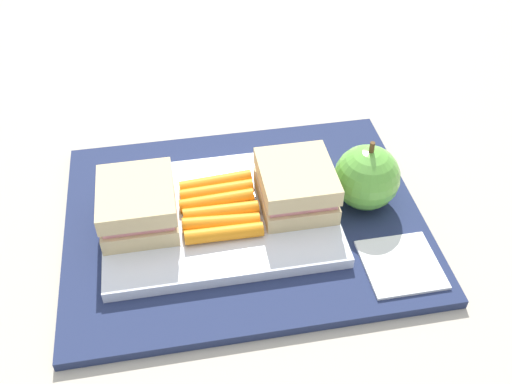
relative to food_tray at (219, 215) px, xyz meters
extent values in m
plane|color=#B7AD99|center=(0.03, 0.00, -0.02)|extent=(2.40, 2.40, 0.00)
cube|color=navy|center=(0.03, 0.00, -0.01)|extent=(0.36, 0.28, 0.01)
cube|color=white|center=(0.00, 0.00, 0.00)|extent=(0.23, 0.17, 0.01)
cube|color=#DBC189|center=(-0.08, 0.00, 0.01)|extent=(0.07, 0.08, 0.02)
cube|color=pink|center=(-0.08, 0.00, 0.03)|extent=(0.07, 0.07, 0.01)
cube|color=#DBC189|center=(-0.08, 0.00, 0.04)|extent=(0.07, 0.08, 0.02)
cube|color=#DBC189|center=(0.08, 0.00, 0.01)|extent=(0.07, 0.08, 0.02)
cube|color=pink|center=(0.08, 0.00, 0.03)|extent=(0.07, 0.07, 0.01)
cube|color=#DBC189|center=(0.08, 0.00, 0.04)|extent=(0.07, 0.08, 0.02)
cylinder|color=orange|center=(0.00, -0.04, 0.01)|extent=(0.08, 0.01, 0.02)
cylinder|color=orange|center=(0.00, -0.02, 0.01)|extent=(0.08, 0.01, 0.02)
cylinder|color=orange|center=(0.00, -0.01, 0.01)|extent=(0.08, 0.01, 0.01)
cylinder|color=orange|center=(0.00, 0.01, 0.01)|extent=(0.08, 0.01, 0.02)
cylinder|color=orange|center=(0.00, 0.02, 0.01)|extent=(0.08, 0.01, 0.02)
cylinder|color=orange|center=(0.00, 0.04, 0.01)|extent=(0.08, 0.01, 0.02)
sphere|color=#66B742|center=(0.15, 0.00, 0.03)|extent=(0.07, 0.07, 0.07)
cylinder|color=brown|center=(0.15, 0.00, 0.07)|extent=(0.01, 0.01, 0.01)
cube|color=white|center=(0.16, -0.09, 0.00)|extent=(0.07, 0.07, 0.00)
camera|label=1|loc=(-0.04, -0.41, 0.42)|focal=40.72mm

